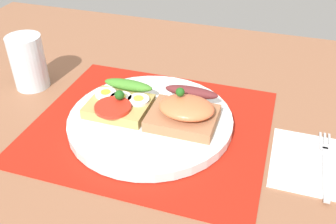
% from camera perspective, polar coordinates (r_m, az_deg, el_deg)
% --- Properties ---
extents(ground_plane, '(1.20, 0.90, 0.03)m').
position_cam_1_polar(ground_plane, '(0.63, -2.60, -3.24)').
color(ground_plane, '#8E5B3F').
extents(placemat, '(0.38, 0.33, 0.00)m').
position_cam_1_polar(placemat, '(0.62, -2.64, -1.97)').
color(placemat, '#A61C0F').
rests_on(placemat, ground_plane).
extents(plate, '(0.27, 0.27, 0.02)m').
position_cam_1_polar(plate, '(0.62, -2.66, -1.27)').
color(plate, white).
rests_on(plate, placemat).
extents(sandwich_egg_tomato, '(0.10, 0.10, 0.04)m').
position_cam_1_polar(sandwich_egg_tomato, '(0.62, -7.29, 1.44)').
color(sandwich_egg_tomato, tan).
rests_on(sandwich_egg_tomato, plate).
extents(sandwich_salmon, '(0.11, 0.10, 0.06)m').
position_cam_1_polar(sandwich_salmon, '(0.59, 2.65, 0.32)').
color(sandwich_salmon, '#A16C48').
rests_on(sandwich_salmon, plate).
extents(napkin, '(0.15, 0.13, 0.01)m').
position_cam_1_polar(napkin, '(0.59, 22.38, -7.33)').
color(napkin, white).
rests_on(napkin, ground_plane).
extents(fork, '(0.02, 0.15, 0.00)m').
position_cam_1_polar(fork, '(0.59, 22.68, -6.96)').
color(fork, '#B7B7BC').
rests_on(fork, napkin).
extents(drinking_glass, '(0.06, 0.06, 0.10)m').
position_cam_1_polar(drinking_glass, '(0.75, -20.35, 7.08)').
color(drinking_glass, silver).
rests_on(drinking_glass, ground_plane).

